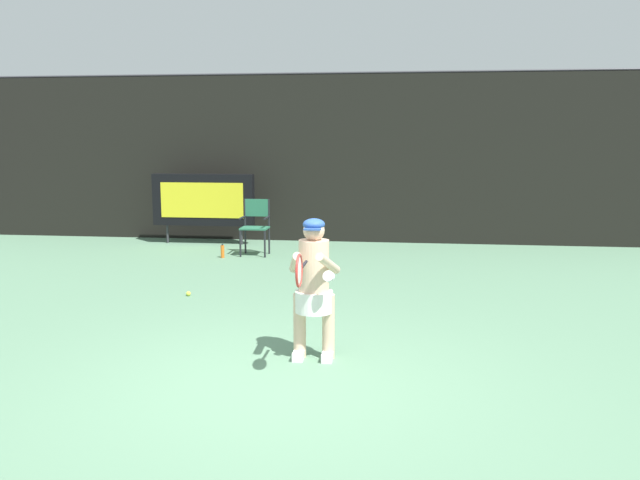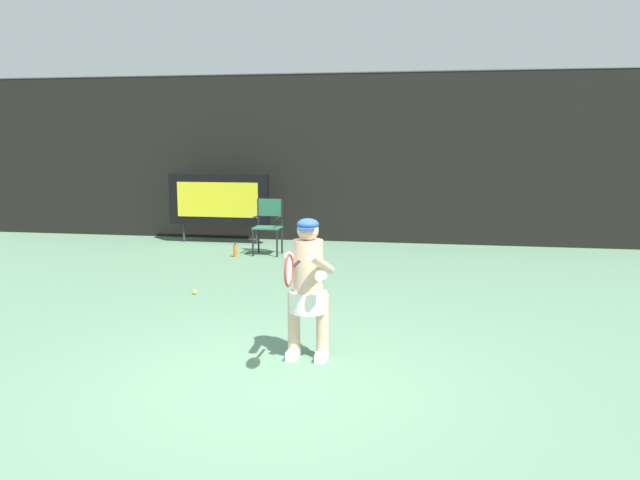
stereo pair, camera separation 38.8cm
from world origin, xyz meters
name	(u,v)px [view 1 (the left image)]	position (x,y,z in m)	size (l,w,h in m)	color
ground	(275,391)	(0.00, -0.19, -0.01)	(18.00, 22.00, 0.03)	#577E61
backdrop_screen	(352,159)	(0.00, 8.50, 1.81)	(18.00, 0.12, 3.66)	black
scoreboard	(203,200)	(-3.13, 7.78, 0.95)	(2.20, 0.21, 1.50)	black
umpire_chair	(255,223)	(-1.72, 6.59, 0.62)	(0.52, 0.44, 1.08)	black
water_bottle	(223,251)	(-2.28, 6.18, 0.12)	(0.07, 0.07, 0.27)	orange
tennis_player	(314,284)	(0.23, 0.73, 0.79)	(0.54, 0.62, 1.46)	white
tennis_racket	(299,270)	(0.19, 0.09, 1.06)	(0.03, 0.60, 0.31)	black
tennis_ball_loose	(188,294)	(-1.94, 3.17, 0.03)	(0.07, 0.07, 0.07)	#CCDB3D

